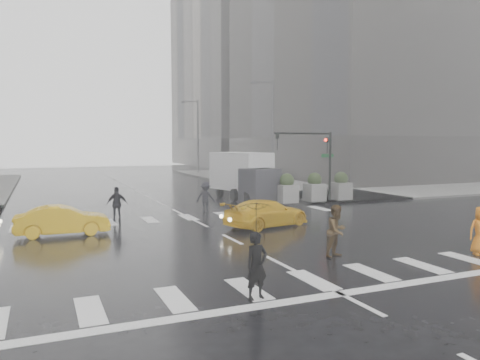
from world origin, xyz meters
name	(u,v)px	position (x,y,z in m)	size (l,w,h in m)	color
ground	(232,239)	(0.00, 0.00, 0.00)	(120.00, 120.00, 0.00)	black
sidewalk_ne	(358,184)	(19.50, 17.50, 0.07)	(35.00, 35.00, 0.15)	gray
building_ne	(378,7)	(29.00, 27.00, 19.21)	(26.05, 26.05, 42.00)	gray
building_ne_far	(265,69)	(29.00, 56.00, 16.27)	(26.05, 26.05, 36.00)	gray
road_markings	(232,239)	(0.00, 0.00, 0.01)	(18.00, 48.00, 0.01)	silver
traffic_signal_pole	(317,153)	(9.01, 8.01, 3.22)	(4.45, 0.42, 4.50)	black
street_lamp_near	(271,129)	(10.87, 18.00, 4.95)	(2.15, 0.22, 9.00)	#59595B
street_lamp_far	(197,133)	(10.87, 38.00, 4.95)	(2.15, 0.22, 9.00)	#59595B
planter_west	(287,189)	(7.00, 8.20, 0.98)	(1.10, 1.10, 1.80)	gray
planter_mid	(315,188)	(9.00, 8.20, 0.98)	(1.10, 1.10, 1.80)	gray
planter_east	(341,187)	(11.00, 8.20, 0.98)	(1.10, 1.10, 1.80)	gray
pedestrian_black	(257,235)	(-2.13, -6.80, 1.61)	(1.13, 1.14, 2.43)	black
pedestrian_brown	(337,231)	(2.18, -4.00, 0.88)	(0.86, 0.67, 1.77)	#48331A
pedestrian_far_a	(117,204)	(-3.56, 6.12, 0.85)	(1.00, 0.61, 1.70)	black
pedestrian_far_b	(206,197)	(1.38, 7.24, 0.84)	(1.08, 0.60, 1.67)	black
taxi_mid	(63,220)	(-6.16, 3.57, 0.62)	(1.31, 3.76, 1.24)	#EEB30C
taxi_rear	(267,213)	(2.53, 2.00, 0.62)	(1.75, 3.79, 1.25)	#EEB30C
box_truck	(246,175)	(5.57, 11.20, 1.69)	(2.24, 5.96, 3.17)	white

